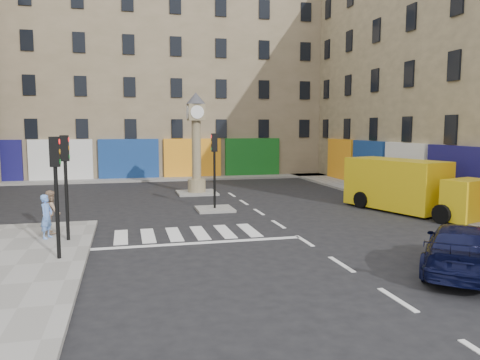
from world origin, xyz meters
name	(u,v)px	position (x,y,z in m)	size (l,w,h in m)	color
ground	(315,248)	(0.00, 0.00, 0.00)	(120.00, 120.00, 0.00)	black
sidewalk_right	(386,196)	(8.70, 10.00, 0.07)	(2.60, 30.00, 0.15)	gray
sidewalk_far	(156,179)	(-4.00, 22.20, 0.07)	(32.00, 2.40, 0.15)	gray
island_near	(215,209)	(-2.00, 8.00, 0.06)	(1.80, 1.80, 0.12)	gray
island_far	(197,193)	(-2.00, 14.00, 0.06)	(2.40, 2.40, 0.12)	gray
building_far	(150,77)	(-4.00, 28.00, 8.50)	(32.00, 10.00, 17.00)	#8D7A5E
traffic_light_left_near	(56,178)	(-8.30, 0.20, 2.62)	(0.28, 0.22, 3.70)	black
traffic_light_left_far	(66,171)	(-8.30, 2.60, 2.62)	(0.28, 0.22, 3.70)	black
traffic_light_island	(214,158)	(-2.00, 8.00, 2.59)	(0.28, 0.22, 3.70)	black
clock_pillar	(196,137)	(-2.00, 14.00, 3.55)	(1.20, 1.20, 6.10)	tan
navy_sedan	(462,248)	(2.99, -3.49, 0.69)	(1.94, 4.78, 1.39)	black
yellow_van	(407,186)	(7.02, 5.33, 1.26)	(4.10, 7.24, 2.53)	gold
pedestrian_blue	(47,216)	(-9.06, 3.05, 0.94)	(0.58, 0.38, 1.59)	#628FE1
pedestrian_tan	(51,212)	(-9.02, 3.87, 0.97)	(0.79, 0.62, 1.63)	tan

